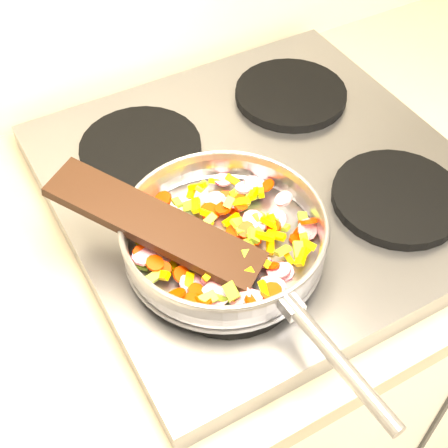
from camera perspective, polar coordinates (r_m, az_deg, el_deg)
cooktop at (r=0.96m, az=3.61°, el=3.58°), size 0.60×0.60×0.04m
grate_fl at (r=0.81m, az=0.49°, el=-4.55°), size 0.19×0.19×0.02m
grate_fr at (r=0.94m, az=15.57°, el=2.35°), size 0.19×0.19×0.02m
grate_bl at (r=0.99m, az=-7.63°, el=6.90°), size 0.19×0.19×0.02m
grate_br at (r=1.09m, az=6.12°, el=11.71°), size 0.19×0.19×0.02m
saute_pan at (r=0.80m, az=0.11°, el=-0.99°), size 0.31×0.48×0.06m
vegetable_heap at (r=0.81m, az=-0.11°, el=-1.45°), size 0.25×0.25×0.05m
wooden_spatula at (r=0.79m, az=-6.34°, el=-0.00°), size 0.22×0.27×0.07m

